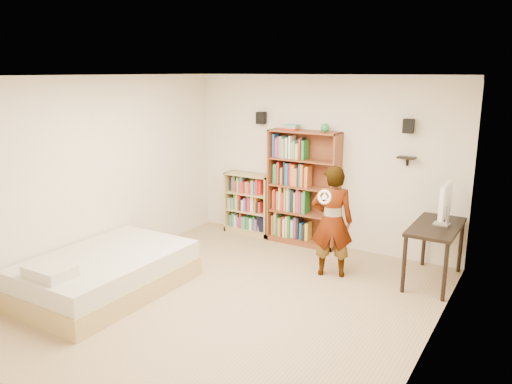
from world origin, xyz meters
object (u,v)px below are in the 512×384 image
low_bookshelf (249,204)px  computer_desk (434,254)px  tall_bookshelf (303,189)px  daybed (106,269)px  person (332,221)px

low_bookshelf → computer_desk: 3.24m
tall_bookshelf → computer_desk: tall_bookshelf is taller
tall_bookshelf → daybed: size_ratio=0.87×
computer_desk → person: 1.40m
computer_desk → daybed: computer_desk is taller
tall_bookshelf → person: 1.34m
daybed → person: 3.02m
tall_bookshelf → person: size_ratio=1.19×
person → daybed: bearing=19.2°
tall_bookshelf → daybed: (-1.32, -2.96, -0.61)m
daybed → tall_bookshelf: bearing=66.0°
tall_bookshelf → person: bearing=-47.0°
low_bookshelf → computer_desk: size_ratio=0.90×
tall_bookshelf → computer_desk: 2.28m
tall_bookshelf → low_bookshelf: 1.11m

